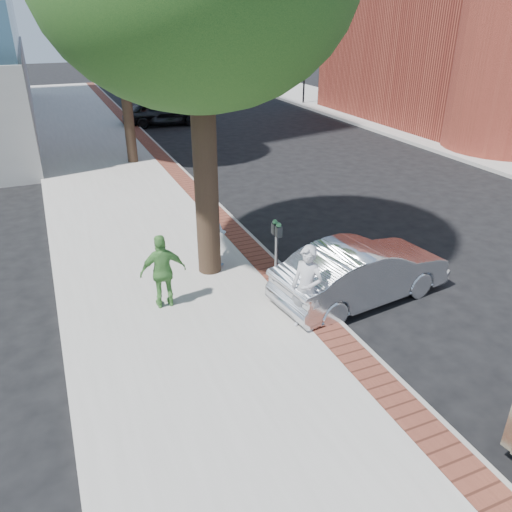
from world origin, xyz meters
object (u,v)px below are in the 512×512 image
person_green (163,271)px  parking_meter (277,239)px  bg_car (163,111)px  sedan_silver (362,272)px  person_officer (212,231)px  person_gray (307,289)px

person_green → parking_meter: bearing=-177.3°
parking_meter → bg_car: bearing=84.0°
sedan_silver → person_green: bearing=66.5°
person_officer → bg_car: bearing=-20.4°
sedan_silver → parking_meter: bearing=45.7°
sedan_silver → person_officer: bearing=34.9°
person_gray → person_officer: bearing=160.4°
parking_meter → bg_car: size_ratio=0.34×
person_gray → bg_car: size_ratio=0.39×
sedan_silver → bg_car: 19.61m
parking_meter → person_green: bearing=179.4°
person_gray → person_green: (-2.25, 1.82, -0.06)m
person_gray → person_green: person_gray is taller
bg_car → person_green: bearing=173.3°
parking_meter → person_green: size_ratio=0.94×
parking_meter → bg_car: (1.95, 18.51, -0.47)m
parking_meter → sedan_silver: (1.48, -1.10, -0.56)m
person_green → bg_car: 19.01m
parking_meter → bg_car: 18.62m
parking_meter → person_officer: (-0.95, 1.54, -0.25)m
person_green → sedan_silver: bearing=167.4°
parking_meter → person_gray: (-0.22, -1.79, -0.21)m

